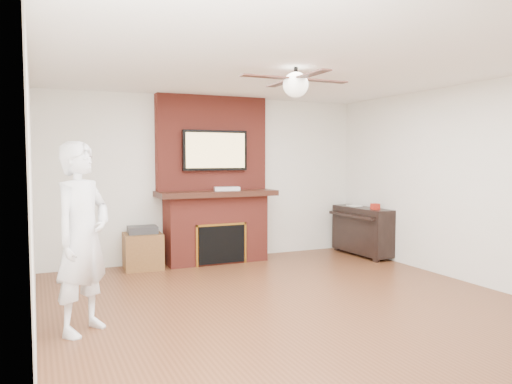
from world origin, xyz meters
name	(u,v)px	position (x,y,z in m)	size (l,w,h in m)	color
room_shell	(295,189)	(0.00, 0.00, 1.25)	(5.36, 5.86, 2.86)	#512B17
fireplace	(214,196)	(0.00, 2.55, 1.00)	(1.78, 0.64, 2.50)	maroon
tv	(215,150)	(0.00, 2.50, 1.68)	(1.00, 0.08, 0.60)	black
ceiling_fan	(296,84)	(0.00, 0.00, 2.33)	(1.21, 1.21, 0.31)	black
person	(82,238)	(-2.10, 0.11, 0.86)	(0.63, 0.42, 1.72)	white
side_table	(143,249)	(-1.10, 2.48, 0.28)	(0.55, 0.55, 0.60)	brown
piano	(362,230)	(2.31, 2.00, 0.42)	(0.48, 1.20, 0.87)	black
cable_box	(227,189)	(0.16, 2.45, 1.11)	(0.38, 0.22, 0.05)	silver
candle_orange	(204,260)	(-0.22, 2.38, 0.06)	(0.07, 0.07, 0.12)	#D16418
candle_green	(217,261)	(-0.03, 2.36, 0.04)	(0.08, 0.08, 0.09)	#408234
candle_cream	(229,260)	(0.15, 2.33, 0.05)	(0.09, 0.09, 0.09)	beige
candle_blue	(237,259)	(0.29, 2.36, 0.03)	(0.06, 0.06, 0.07)	#3849A9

